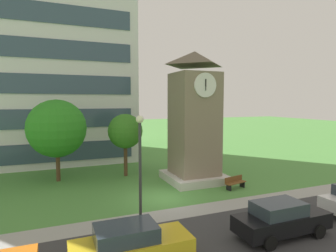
{
  "coord_description": "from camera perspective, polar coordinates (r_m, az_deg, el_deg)",
  "views": [
    {
      "loc": [
        -6.62,
        -17.01,
        6.39
      ],
      "look_at": [
        1.85,
        3.95,
        4.43
      ],
      "focal_mm": 30.16,
      "sensor_mm": 36.0,
      "label": 1
    }
  ],
  "objects": [
    {
      "name": "street_asphalt",
      "position": [
        13.54,
        11.18,
        -23.28
      ],
      "size": [
        120.0,
        7.2,
        0.01
      ],
      "primitive_type": "cube",
      "color": "#38383A",
      "rests_on": "ground"
    },
    {
      "name": "clock_tower",
      "position": [
        22.54,
        5.35,
        0.38
      ],
      "size": [
        4.42,
        4.42,
        10.3
      ],
      "color": "gray",
      "rests_on": "ground"
    },
    {
      "name": "parked_car_yellow",
      "position": [
        11.89,
        -7.58,
        -22.81
      ],
      "size": [
        4.67,
        1.93,
        1.69
      ],
      "color": "gold",
      "rests_on": "ground"
    },
    {
      "name": "tree_by_building",
      "position": [
        24.07,
        -21.56,
        -0.48
      ],
      "size": [
        4.61,
        4.61,
        6.57
      ],
      "color": "#513823",
      "rests_on": "ground"
    },
    {
      "name": "office_building",
      "position": [
        36.43,
        -26.99,
        17.13
      ],
      "size": [
        21.83,
        14.26,
        28.8
      ],
      "color": "silver",
      "rests_on": "ground"
    },
    {
      "name": "tree_streetside",
      "position": [
        24.33,
        -8.64,
        -1.09
      ],
      "size": [
        2.95,
        2.95,
        5.35
      ],
      "color": "#513823",
      "rests_on": "ground"
    },
    {
      "name": "park_bench",
      "position": [
        21.72,
        13.39,
        -11.02
      ],
      "size": [
        1.86,
        0.87,
        0.88
      ],
      "color": "brown",
      "rests_on": "ground"
    },
    {
      "name": "parked_car_black",
      "position": [
        15.04,
        21.88,
        -16.98
      ],
      "size": [
        4.68,
        1.89,
        1.69
      ],
      "color": "black",
      "rests_on": "ground"
    },
    {
      "name": "kerb_strip",
      "position": [
        17.03,
        2.69,
        -17.07
      ],
      "size": [
        120.0,
        1.6,
        0.01
      ],
      "primitive_type": "cube",
      "color": "#9E9E99",
      "rests_on": "ground"
    },
    {
      "name": "street_lamp",
      "position": [
        13.36,
        -5.66,
        -7.21
      ],
      "size": [
        0.36,
        0.36,
        5.76
      ],
      "color": "#333338",
      "rests_on": "ground"
    },
    {
      "name": "ground_plane",
      "position": [
        19.33,
        -0.72,
        -14.34
      ],
      "size": [
        160.0,
        160.0,
        0.0
      ],
      "primitive_type": "plane",
      "color": "#4C893D"
    }
  ]
}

